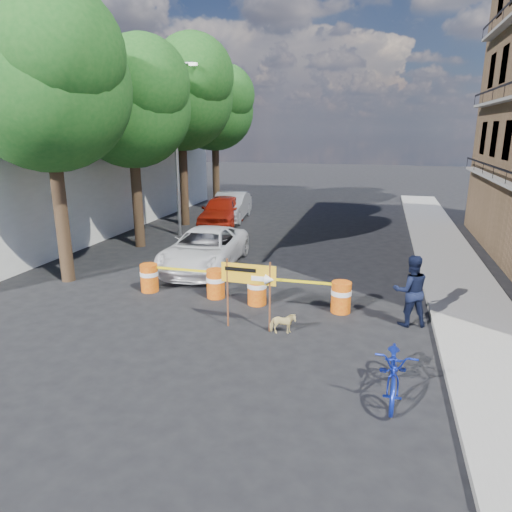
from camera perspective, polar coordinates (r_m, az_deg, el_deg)
The scene contains 19 objects.
ground at distance 12.38m, azimuth -2.17°, elevation -8.56°, with size 120.00×120.00×0.00m, color black.
sidewalk_east at distance 17.72m, azimuth 23.62°, elevation -2.12°, with size 2.40×40.00×0.15m, color gray.
white_building at distance 26.55m, azimuth -23.38°, elevation 9.86°, with size 8.00×22.00×6.00m, color silver.
tree_near at distance 16.37m, azimuth -24.55°, elevation 18.81°, with size 5.46×5.20×9.15m.
tree_mid_a at distance 20.49m, azimuth -15.22°, elevation 17.69°, with size 5.25×5.00×8.68m.
tree_mid_b at distance 24.99m, azimuth -9.29°, elevation 19.16°, with size 5.67×5.40×9.62m.
tree_far at distance 29.59m, azimuth -5.10°, elevation 17.73°, with size 5.04×4.80×8.84m.
streetlamp at distance 22.33m, azimuth -9.80°, elevation 13.59°, with size 1.25×0.18×8.00m.
barrel_far_left at distance 15.06m, azimuth -13.19°, elevation -2.60°, with size 0.58×0.58×0.90m.
barrel_mid_left at distance 14.17m, azimuth -5.06°, elevation -3.37°, with size 0.58×0.58×0.90m.
barrel_mid_right at distance 13.58m, azimuth 0.12°, elevation -4.17°, with size 0.58×0.58×0.90m.
barrel_far_right at distance 13.23m, azimuth 10.59°, elevation -4.99°, with size 0.58×0.58×0.90m.
detour_sign at distance 11.58m, azimuth -0.08°, elevation -3.00°, with size 1.46×0.28×1.87m.
pedestrian at distance 12.69m, azimuth 18.76°, elevation -4.11°, with size 0.94×0.73×1.93m, color black.
bicycle at distance 9.29m, azimuth 17.16°, elevation -10.52°, with size 0.75×1.13×2.16m, color #1429AA.
dog at distance 11.76m, azimuth 3.35°, elevation -8.41°, with size 0.30×0.67×0.56m, color #DDC77E.
suv_white at distance 17.22m, azimuth -6.45°, elevation 0.90°, with size 2.43×5.26×1.46m, color silver.
sedan_red at distance 24.87m, azimuth -4.32°, elevation 5.66°, with size 1.90×4.73×1.61m, color #A21C0D.
sedan_silver at distance 26.35m, azimuth -3.16°, elevation 6.20°, with size 1.67×4.79×1.58m, color #B7B9BE.
Camera 1 is at (3.41, -10.77, 5.05)m, focal length 32.00 mm.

